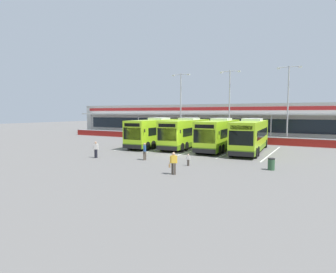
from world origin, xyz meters
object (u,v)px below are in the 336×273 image
(lamp_post_centre, at_px, (230,101))
(coach_bus_right_centre, at_px, (251,136))
(coach_bus_centre, at_px, (219,135))
(litter_bin, at_px, (271,164))
(coach_bus_leftmost, at_px, (156,133))
(pedestrian_near_bin, at_px, (145,151))
(pedestrian_in_dark_coat, at_px, (96,149))
(lamp_post_west, at_px, (181,102))
(coach_bus_left_centre, at_px, (186,133))
(pedestrian_child, at_px, (188,159))
(pedestrian_with_handbag, at_px, (173,163))
(lamp_post_east, at_px, (288,100))

(lamp_post_centre, bearing_deg, coach_bus_right_centre, -62.13)
(coach_bus_centre, xyz_separation_m, litter_bin, (7.58, -10.02, -1.32))
(coach_bus_leftmost, xyz_separation_m, pedestrian_near_bin, (5.00, -10.34, -0.91))
(coach_bus_leftmost, distance_m, coach_bus_right_centre, 12.46)
(pedestrian_in_dark_coat, height_order, lamp_post_west, lamp_post_west)
(pedestrian_in_dark_coat, relative_size, litter_bin, 1.74)
(coach_bus_right_centre, height_order, lamp_post_centre, lamp_post_centre)
(coach_bus_leftmost, height_order, pedestrian_in_dark_coat, coach_bus_leftmost)
(coach_bus_left_centre, bearing_deg, pedestrian_in_dark_coat, -108.66)
(pedestrian_child, height_order, litter_bin, pedestrian_child)
(coach_bus_left_centre, distance_m, pedestrian_near_bin, 11.13)
(pedestrian_child, distance_m, pedestrian_near_bin, 4.86)
(pedestrian_with_handbag, xyz_separation_m, pedestrian_child, (-0.45, 3.58, -0.32))
(coach_bus_left_centre, height_order, lamp_post_west, lamp_post_west)
(pedestrian_in_dark_coat, distance_m, pedestrian_child, 9.79)
(coach_bus_leftmost, bearing_deg, lamp_post_east, 36.08)
(lamp_post_west, bearing_deg, lamp_post_centre, 2.30)
(pedestrian_child, height_order, lamp_post_east, lamp_post_east)
(coach_bus_centre, bearing_deg, coach_bus_left_centre, 177.73)
(pedestrian_near_bin, bearing_deg, coach_bus_centre, 71.53)
(pedestrian_in_dark_coat, height_order, lamp_post_east, lamp_post_east)
(pedestrian_near_bin, bearing_deg, litter_bin, 4.40)
(litter_bin, bearing_deg, pedestrian_in_dark_coat, -172.69)
(coach_bus_right_centre, height_order, lamp_post_east, lamp_post_east)
(pedestrian_with_handbag, distance_m, pedestrian_near_bin, 6.74)
(pedestrian_child, xyz_separation_m, litter_bin, (6.41, 1.50, -0.07))
(pedestrian_child, xyz_separation_m, lamp_post_west, (-11.41, 21.77, 5.75))
(lamp_post_west, bearing_deg, pedestrian_near_bin, -72.65)
(coach_bus_right_centre, relative_size, pedestrian_with_handbag, 7.59)
(coach_bus_right_centre, height_order, pedestrian_child, coach_bus_right_centre)
(coach_bus_left_centre, relative_size, litter_bin, 13.22)
(pedestrian_in_dark_coat, distance_m, lamp_post_centre, 24.25)
(lamp_post_east, bearing_deg, coach_bus_centre, -121.85)
(coach_bus_leftmost, bearing_deg, pedestrian_near_bin, -64.21)
(coach_bus_left_centre, relative_size, pedestrian_near_bin, 7.59)
(pedestrian_with_handbag, relative_size, lamp_post_west, 0.15)
(pedestrian_in_dark_coat, bearing_deg, coach_bus_leftmost, 90.18)
(coach_bus_centre, distance_m, lamp_post_east, 13.17)
(coach_bus_right_centre, relative_size, pedestrian_in_dark_coat, 7.59)
(coach_bus_right_centre, distance_m, pedestrian_with_handbag, 14.98)
(lamp_post_centre, height_order, lamp_post_east, same)
(coach_bus_centre, xyz_separation_m, pedestrian_with_handbag, (1.63, -15.10, -0.93))
(pedestrian_with_handbag, bearing_deg, lamp_post_centre, 97.89)
(coach_bus_right_centre, distance_m, litter_bin, 10.50)
(pedestrian_with_handbag, xyz_separation_m, lamp_post_west, (-11.86, 25.35, 5.43))
(lamp_post_west, relative_size, lamp_post_centre, 1.00)
(pedestrian_in_dark_coat, distance_m, pedestrian_near_bin, 5.11)
(coach_bus_left_centre, relative_size, coach_bus_right_centre, 1.00)
(lamp_post_west, height_order, lamp_post_centre, same)
(coach_bus_right_centre, xyz_separation_m, lamp_post_centre, (-5.76, 10.89, 4.50))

